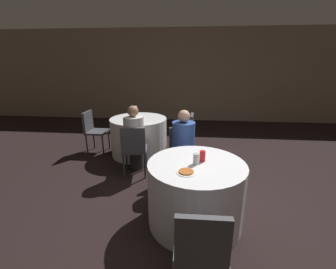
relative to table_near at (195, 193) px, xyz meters
The scene contains 15 objects.
ground_plane 0.43m from the table_near, 16.80° to the left, with size 16.00×16.00×0.00m, color black.
wall_back 5.07m from the table_near, 87.70° to the left, with size 16.00×0.06×2.80m.
table_near is the anchor object (origin of this frame).
table_far 2.26m from the table_near, 119.10° to the left, with size 1.12×1.12×0.75m.
chair_near_north 0.97m from the table_near, 101.49° to the left, with size 0.47×0.47×0.86m.
chair_near_south 0.97m from the table_near, 89.20° to the right, with size 0.41×0.41×0.86m.
chair_far_east 1.94m from the table_near, 93.94° to the left, with size 0.42×0.42×0.86m.
chair_far_west 2.88m from the table_near, 136.08° to the left, with size 0.41×0.41×0.86m.
chair_far_south 1.41m from the table_near, 133.43° to the left, with size 0.45×0.46×0.86m.
person_blue_shirt 0.83m from the table_near, 101.49° to the left, with size 0.37×0.50×1.17m.
person_white_shirt 1.55m from the table_near, 129.98° to the left, with size 0.35×0.50×1.17m.
pizza_plate_near 0.46m from the table_near, 116.36° to the right, with size 0.20×0.20×0.02m.
soda_can_red 0.45m from the table_near, 46.52° to the left, with size 0.07×0.07×0.12m.
soda_can_silver 0.44m from the table_near, 124.59° to the right, with size 0.07×0.07×0.12m.
bottle_far 2.41m from the table_near, 119.94° to the left, with size 0.09×0.09×0.23m.
Camera 1 is at (-0.30, -2.33, 1.82)m, focal length 24.00 mm.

